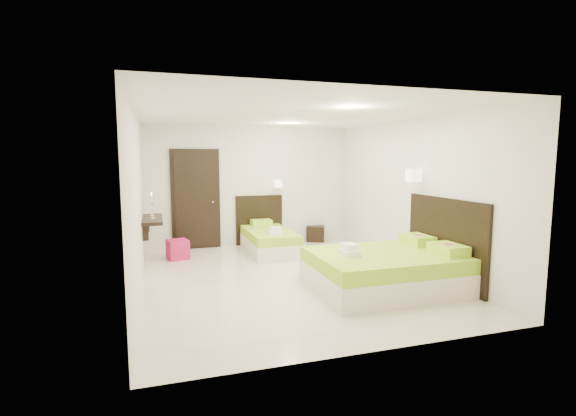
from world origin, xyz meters
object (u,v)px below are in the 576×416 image
object	(u,v)px
bed_single	(268,239)
ottoman	(178,249)
bed_double	(390,268)
nightstand	(316,233)

from	to	relation	value
bed_single	ottoman	xyz separation A→B (m)	(-1.83, -0.12, -0.08)
bed_double	bed_single	bearing A→B (deg)	110.19
bed_single	bed_double	distance (m)	3.14
bed_single	nightstand	distance (m)	1.51
nightstand	bed_single	bearing A→B (deg)	-128.04
bed_double	nightstand	world-z (taller)	bed_double
bed_single	bed_double	bearing A→B (deg)	-69.81
bed_single	ottoman	world-z (taller)	bed_single
nightstand	ottoman	bearing A→B (deg)	-141.45
bed_single	ottoman	size ratio (longest dim) A/B	4.75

